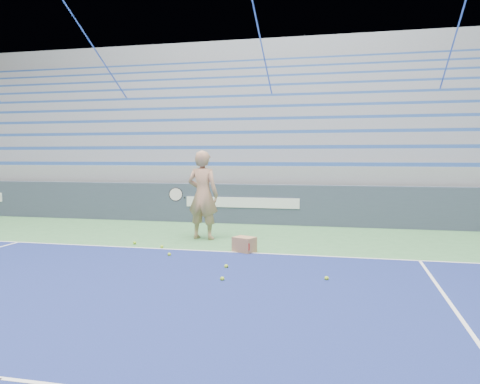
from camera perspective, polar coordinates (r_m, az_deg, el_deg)
name	(u,v)px	position (r m, az deg, el deg)	size (l,w,h in m)	color
sponsor_barrier	(243,204)	(13.10, 0.37, -1.44)	(30.00, 0.32, 1.10)	#353E51
bleachers	(274,144)	(18.66, 4.14, 5.82)	(31.00, 9.15, 7.30)	gray
tennis_player	(203,195)	(10.58, -4.56, -0.37)	(1.00, 0.91, 2.00)	tan
ball_box	(244,245)	(9.19, 0.53, -6.43)	(0.49, 0.44, 0.30)	#A0714D
tennis_ball_0	(327,278)	(7.28, 10.51, -10.31)	(0.07, 0.07, 0.07)	#A7D42B
tennis_ball_1	(162,247)	(9.72, -9.51, -6.59)	(0.07, 0.07, 0.07)	#A7D42B
tennis_ball_2	(222,279)	(7.14, -2.18, -10.53)	(0.07, 0.07, 0.07)	#A7D42B
tennis_ball_3	(226,266)	(7.92, -1.69, -9.04)	(0.07, 0.07, 0.07)	#A7D42B
tennis_ball_4	(169,254)	(8.95, -8.62, -7.54)	(0.07, 0.07, 0.07)	#A7D42B
tennis_ball_5	(135,243)	(10.27, -12.72, -6.06)	(0.07, 0.07, 0.07)	#A7D42B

